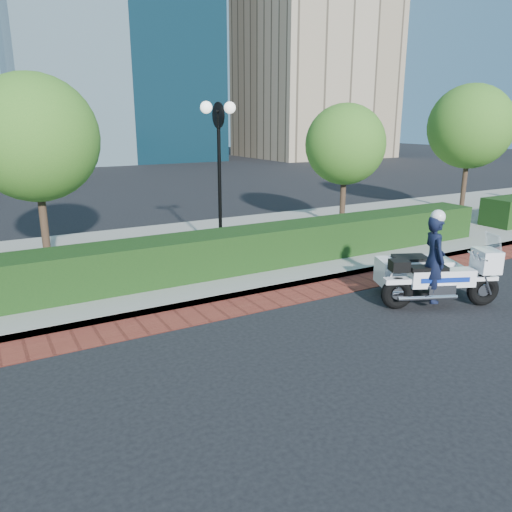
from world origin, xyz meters
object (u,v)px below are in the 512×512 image
lamppost (219,155)px  tree_d (470,127)px  tree_b (34,138)px  tree_c (345,145)px  police_motorcycle (429,270)px

lamppost → tree_d: 12.09m
tree_b → tree_c: bearing=-0.0°
lamppost → police_motorcycle: 6.37m
tree_b → tree_c: (10.00, -0.00, -0.39)m
tree_b → tree_c: size_ratio=1.14×
tree_d → police_motorcycle: (-9.59, -6.76, -2.88)m
tree_d → police_motorcycle: 12.08m
tree_c → police_motorcycle: tree_c is taller
lamppost → tree_c: (5.50, 1.30, 0.09)m
tree_b → police_motorcycle: (6.91, -6.76, -2.71)m
tree_b → tree_c: tree_b is taller
tree_d → police_motorcycle: tree_d is taller
lamppost → tree_c: size_ratio=0.98×
tree_c → tree_d: 6.52m
tree_b → lamppost: bearing=-16.1°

